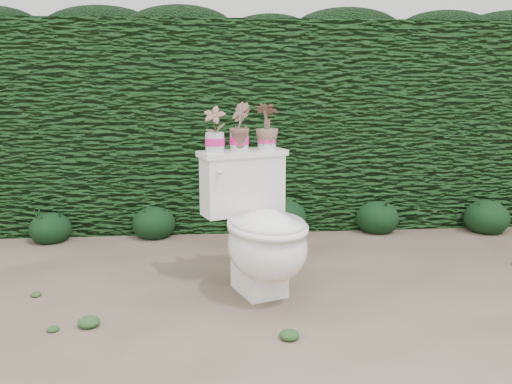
{
  "coord_description": "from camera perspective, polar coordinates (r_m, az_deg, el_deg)",
  "views": [
    {
      "loc": [
        -0.46,
        -2.93,
        1.19
      ],
      "look_at": [
        -0.21,
        0.05,
        0.55
      ],
      "focal_mm": 38.0,
      "sensor_mm": 36.0,
      "label": 1
    }
  ],
  "objects": [
    {
      "name": "potted_plant_left",
      "position": [
        3.02,
        -4.38,
        6.47
      ],
      "size": [
        0.14,
        0.11,
        0.24
      ],
      "primitive_type": "imported",
      "rotation": [
        0.0,
        0.0,
        6.04
      ],
      "color": "#1F642A",
      "rests_on": "toilet"
    },
    {
      "name": "liriope_clump_4",
      "position": [
        4.34,
        12.64,
        -2.3
      ],
      "size": [
        0.34,
        0.34,
        0.27
      ],
      "primitive_type": "ellipsoid",
      "color": "black",
      "rests_on": "ground"
    },
    {
      "name": "liriope_clump_1",
      "position": [
        4.26,
        -20.85,
        -3.26
      ],
      "size": [
        0.3,
        0.3,
        0.24
      ],
      "primitive_type": "ellipsoid",
      "color": "black",
      "rests_on": "ground"
    },
    {
      "name": "toilet",
      "position": [
        2.97,
        0.49,
        -4.22
      ],
      "size": [
        0.66,
        0.79,
        0.78
      ],
      "rotation": [
        0.0,
        0.0,
        0.36
      ],
      "color": "white",
      "rests_on": "ground"
    },
    {
      "name": "house_wall",
      "position": [
        9.03,
        2.06,
        17.2
      ],
      "size": [
        8.0,
        3.5,
        4.0
      ],
      "primitive_type": "cube",
      "color": "silver",
      "rests_on": "ground"
    },
    {
      "name": "liriope_clump_3",
      "position": [
        4.19,
        2.82,
        -2.37
      ],
      "size": [
        0.37,
        0.37,
        0.29
      ],
      "primitive_type": "ellipsoid",
      "color": "black",
      "rests_on": "ground"
    },
    {
      "name": "potted_plant_right",
      "position": [
        3.15,
        1.15,
        6.82
      ],
      "size": [
        0.18,
        0.18,
        0.25
      ],
      "primitive_type": "imported",
      "rotation": [
        0.0,
        0.0,
        2.79
      ],
      "color": "#1F642A",
      "rests_on": "toilet"
    },
    {
      "name": "hedge",
      "position": [
        4.57,
        1.0,
        7.17
      ],
      "size": [
        8.0,
        1.0,
        1.6
      ],
      "primitive_type": "cube",
      "color": "#1A4416",
      "rests_on": "ground"
    },
    {
      "name": "ground",
      "position": [
        3.19,
        3.88,
        -9.83
      ],
      "size": [
        60.0,
        60.0,
        0.0
      ],
      "primitive_type": "plane",
      "color": "#7F6B57",
      "rests_on": "ground"
    },
    {
      "name": "liriope_clump_5",
      "position": [
        4.6,
        23.12,
        -2.16
      ],
      "size": [
        0.34,
        0.34,
        0.27
      ],
      "primitive_type": "ellipsoid",
      "color": "black",
      "rests_on": "ground"
    },
    {
      "name": "liriope_clump_2",
      "position": [
        4.17,
        -10.71,
        -2.88
      ],
      "size": [
        0.32,
        0.32,
        0.26
      ],
      "primitive_type": "ellipsoid",
      "color": "black",
      "rests_on": "ground"
    },
    {
      "name": "potted_plant_center",
      "position": [
        3.08,
        -1.8,
        6.75
      ],
      "size": [
        0.13,
        0.15,
        0.26
      ],
      "primitive_type": "imported",
      "rotation": [
        0.0,
        0.0,
        1.7
      ],
      "color": "#1F642A",
      "rests_on": "toilet"
    }
  ]
}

